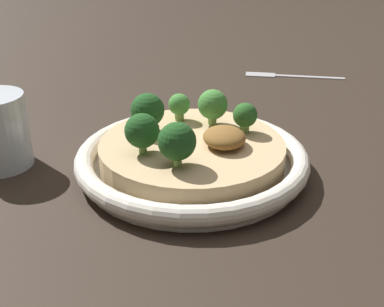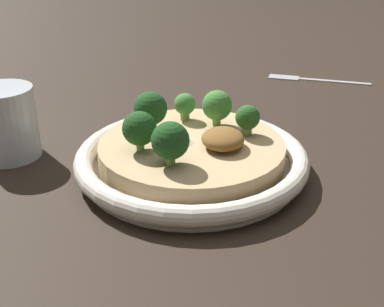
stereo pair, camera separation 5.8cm
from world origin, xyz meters
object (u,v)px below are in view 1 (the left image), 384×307
Objects in this scene: risotto_bowl at (192,157)px; fork_utensil at (284,75)px; broccoli_back at (245,116)px; broccoli_front at (148,111)px; broccoli_right at (177,142)px; broccoli_front_left at (179,105)px; broccoli_back_left at (213,105)px; broccoli_front_right at (142,131)px.

risotto_bowl is 0.43m from fork_utensil.
broccoli_back is 0.20× the size of fork_utensil.
broccoli_front is 0.10m from broccoli_right.
broccoli_front_left is at bearing 130.09° from broccoli_front.
broccoli_right is at bearing -26.49° from broccoli_back_left.
broccoli_front_right is (-0.04, -0.04, -0.00)m from broccoli_right.
broccoli_right is (0.09, 0.03, 0.00)m from broccoli_front.
broccoli_front reaches higher than broccoli_back.
broccoli_right is 1.30× the size of broccoli_back.
broccoli_right is at bearing 45.48° from broccoli_front_right.
fork_utensil is (-0.39, 0.28, -0.06)m from broccoli_front_right.
broccoli_back_left is at bearing 100.31° from broccoli_front.
broccoli_front_right is (0.07, -0.09, 0.00)m from broccoli_back_left.
broccoli_front_left is 0.13m from broccoli_right.
broccoli_front_left is 0.73× the size of broccoli_right.
broccoli_right is 0.12m from broccoli_back_left.
broccoli_front_right is (0.04, -0.13, 0.01)m from broccoli_back.
broccoli_back_left is (-0.11, 0.05, -0.00)m from broccoli_right.
risotto_bowl is 0.08m from broccoli_front.
risotto_bowl is 7.81× the size of broccoli_front_left.
fork_utensil is at bearing 140.77° from broccoli_front.
fork_utensil is at bearing 142.32° from broccoli_front_left.
broccoli_back reaches higher than fork_utensil.
fork_utensil is (-0.32, 0.19, -0.06)m from broccoli_back_left.
broccoli_front_right is (0.02, -0.06, 0.05)m from risotto_bowl.
broccoli_right reaches higher than broccoli_front_right.
broccoli_back is at bearing 83.25° from broccoli_front.
risotto_bowl is at bearing 74.80° from fork_utensil.
risotto_bowl is at bearing 159.13° from broccoli_right.
broccoli_back is 0.81× the size of broccoli_front_right.
broccoli_back_left is at bearing 63.62° from broccoli_front_left.
broccoli_front is (0.04, -0.04, 0.01)m from broccoli_front_left.
broccoli_right is 0.50m from fork_utensil.
broccoli_back_left is at bearing 147.56° from risotto_bowl.
fork_utensil is at bearing 156.11° from broccoli_back.
broccoli_front_left is 0.72× the size of broccoli_front.
broccoli_front_left reaches higher than fork_utensil.
broccoli_front_right reaches higher than risotto_bowl.
broccoli_right is (0.06, -0.02, 0.05)m from risotto_bowl.
risotto_bowl is at bearing 55.07° from broccoli_front.
broccoli_back is (-0.02, 0.07, 0.04)m from risotto_bowl.
broccoli_back_left reaches higher than fork_utensil.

